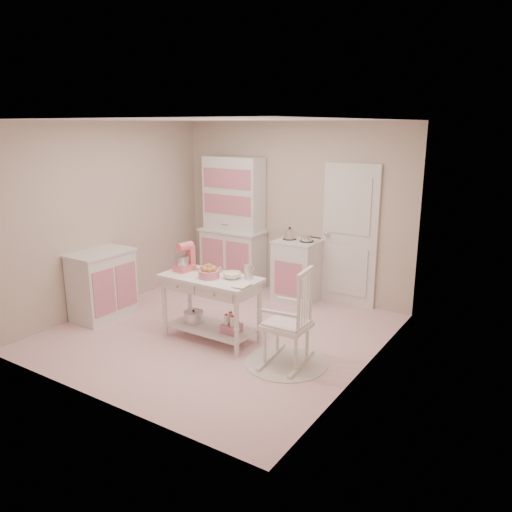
{
  "coord_description": "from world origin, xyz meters",
  "views": [
    {
      "loc": [
        3.57,
        -4.68,
        2.55
      ],
      "look_at": [
        0.37,
        0.3,
        0.99
      ],
      "focal_mm": 35.0,
      "sensor_mm": 36.0,
      "label": 1
    }
  ],
  "objects": [
    {
      "name": "room_shell",
      "position": [
        0.0,
        0.0,
        1.65
      ],
      "size": [
        3.84,
        3.84,
        2.62
      ],
      "color": "pink",
      "rests_on": "ground"
    },
    {
      "name": "cookie_tray",
      "position": [
        -0.1,
        -0.02,
        0.81
      ],
      "size": [
        0.34,
        0.24,
        0.02
      ],
      "primitive_type": "cube",
      "color": "silver",
      "rests_on": "work_table"
    },
    {
      "name": "mixing_bowl",
      "position": [
        0.31,
        -0.12,
        0.83
      ],
      "size": [
        0.22,
        0.22,
        0.07
      ],
      "primitive_type": "imported",
      "color": "white",
      "rests_on": "work_table"
    },
    {
      "name": "bread_basket",
      "position": [
        0.07,
        -0.25,
        0.85
      ],
      "size": [
        0.25,
        0.25,
        0.09
      ],
      "primitive_type": "cylinder",
      "color": "#CF778C",
      "rests_on": "work_table"
    },
    {
      "name": "stove",
      "position": [
        0.26,
        1.61,
        0.46
      ],
      "size": [
        0.62,
        0.57,
        0.92
      ],
      "primitive_type": "cube",
      "color": "white",
      "rests_on": "ground"
    },
    {
      "name": "hutch",
      "position": [
        -0.94,
        1.66,
        1.04
      ],
      "size": [
        1.06,
        0.5,
        2.08
      ],
      "primitive_type": "cube",
      "color": "white",
      "rests_on": "ground"
    },
    {
      "name": "recipe_book",
      "position": [
        0.5,
        -0.32,
        0.81
      ],
      "size": [
        0.17,
        0.22,
        0.02
      ],
      "primitive_type": "imported",
      "rotation": [
        0.0,
        0.0,
        0.06
      ],
      "color": "white",
      "rests_on": "work_table"
    },
    {
      "name": "lace_rug",
      "position": [
        1.13,
        -0.27,
        0.01
      ],
      "size": [
        0.92,
        0.92,
        0.01
      ],
      "primitive_type": "cylinder",
      "color": "white",
      "rests_on": "ground"
    },
    {
      "name": "stand_mixer",
      "position": [
        -0.37,
        -0.18,
        0.97
      ],
      "size": [
        0.23,
        0.3,
        0.34
      ],
      "primitive_type": "cube",
      "rotation": [
        0.0,
        0.0,
        -0.09
      ],
      "color": "#EA6370",
      "rests_on": "work_table"
    },
    {
      "name": "rocking_chair",
      "position": [
        1.13,
        -0.27,
        0.55
      ],
      "size": [
        0.56,
        0.77,
        1.1
      ],
      "primitive_type": "cube",
      "rotation": [
        0.0,
        0.0,
        0.11
      ],
      "color": "white",
      "rests_on": "ground"
    },
    {
      "name": "metal_pitcher",
      "position": [
        0.49,
        -0.04,
        0.89
      ],
      "size": [
        0.1,
        0.1,
        0.17
      ],
      "primitive_type": "cylinder",
      "color": "silver",
      "rests_on": "work_table"
    },
    {
      "name": "work_table",
      "position": [
        0.05,
        -0.2,
        0.4
      ],
      "size": [
        1.2,
        0.6,
        0.8
      ],
      "primitive_type": "cube",
      "color": "white",
      "rests_on": "ground"
    },
    {
      "name": "base_cabinet",
      "position": [
        -1.63,
        -0.42,
        0.46
      ],
      "size": [
        0.54,
        0.84,
        0.92
      ],
      "primitive_type": "cube",
      "color": "white",
      "rests_on": "ground"
    },
    {
      "name": "door",
      "position": [
        0.95,
        1.87,
        1.02
      ],
      "size": [
        0.82,
        0.05,
        2.04
      ],
      "primitive_type": "cube",
      "color": "white",
      "rests_on": "ground"
    }
  ]
}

